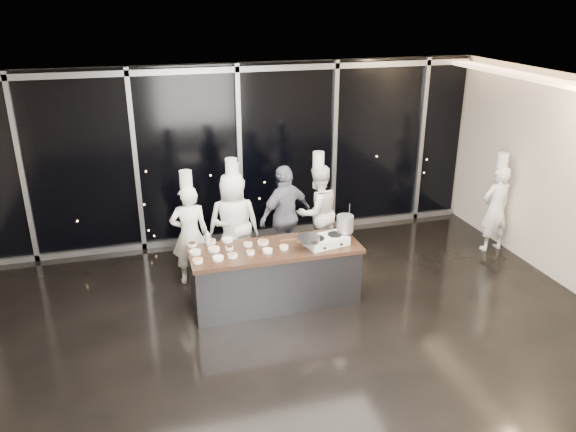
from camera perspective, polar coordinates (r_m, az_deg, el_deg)
name	(u,v)px	position (r m, az deg, el deg)	size (l,w,h in m)	color
ground	(292,335)	(7.75, 0.44, -11.97)	(9.00, 9.00, 0.00)	black
room_shell	(307,175)	(6.82, 1.92, 4.17)	(9.02, 7.02, 3.21)	beige
window_wall	(239,155)	(10.15, -4.99, 6.22)	(8.90, 0.11, 3.20)	black
demo_counter	(275,275)	(8.27, -1.31, -6.02)	(2.46, 0.86, 0.90)	#3A3A3F
stove	(326,240)	(8.15, 3.88, -2.49)	(0.67, 0.49, 0.14)	silver
frying_pan	(307,238)	(7.95, 1.99, -2.28)	(0.61, 0.40, 0.06)	slate
stock_pot	(345,224)	(8.24, 5.81, -0.77)	(0.25, 0.25, 0.25)	#B3B3B5
prep_bowls	(229,249)	(8.01, -6.01, -3.31)	(1.39, 0.72, 0.05)	white
squeeze_bottle	(208,238)	(8.17, -8.14, -2.24)	(0.06, 0.06, 0.23)	silver
chef_far_left	(190,233)	(8.83, -9.96, -1.76)	(0.59, 0.40, 1.84)	white
chef_left	(233,222)	(9.12, -5.56, -0.58)	(0.88, 0.63, 1.91)	white
chef_center	(235,222)	(9.22, -5.41, -0.66)	(0.82, 0.67, 1.81)	white
guest	(286,216)	(9.28, -0.25, 0.02)	(1.10, 0.79, 1.73)	black
chef_right	(317,211)	(9.56, 3.00, 0.46)	(0.94, 0.81, 1.88)	white
chef_side	(496,207)	(10.49, 20.35, 0.83)	(0.60, 0.43, 1.78)	white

